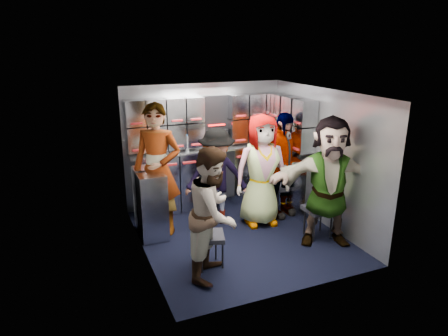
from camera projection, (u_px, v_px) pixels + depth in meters
name	position (u px, v px, depth m)	size (l,w,h in m)	color
floor	(240.00, 236.00, 5.92)	(3.00, 3.00, 0.00)	black
wall_back	(205.00, 144.00, 6.93)	(2.80, 0.04, 2.10)	#9599A2
wall_left	(141.00, 181.00, 5.10)	(0.04, 3.00, 2.10)	#9599A2
wall_right	(324.00, 158.00, 6.11)	(0.04, 3.00, 2.10)	#9599A2
ceiling	(242.00, 93.00, 5.29)	(2.80, 3.00, 0.02)	silver
cart_bank_back	(209.00, 178.00, 6.91)	(2.68, 0.38, 0.99)	#A1A5B1
cart_bank_left	(150.00, 203.00, 5.83)	(0.38, 0.76, 0.99)	#A1A5B1
counter	(209.00, 149.00, 6.75)	(2.68, 0.42, 0.03)	#B4B6BB
locker_bank_back	(207.00, 121.00, 6.66)	(2.68, 0.28, 0.82)	#A1A5B1
locker_bank_right	(292.00, 122.00, 6.54)	(0.28, 1.00, 0.82)	#A1A5B1
right_cabinet	(293.00, 181.00, 6.75)	(0.28, 1.20, 1.00)	#A1A5B1
coffee_niche	(216.00, 121.00, 6.79)	(0.46, 0.16, 0.84)	black
red_latch_strip	(213.00, 160.00, 6.62)	(2.60, 0.02, 0.03)	maroon
jump_seat_near_left	(209.00, 238.00, 5.01)	(0.46, 0.45, 0.45)	black
jump_seat_mid_left	(213.00, 196.00, 6.43)	(0.44, 0.42, 0.42)	black
jump_seat_center	(255.00, 195.00, 6.41)	(0.44, 0.42, 0.44)	black
jump_seat_mid_right	(275.00, 189.00, 6.69)	(0.43, 0.42, 0.45)	black
jump_seat_near_right	(319.00, 211.00, 5.79)	(0.39, 0.37, 0.46)	black
attendant_standing	(157.00, 170.00, 5.77)	(0.71, 0.47, 1.95)	black
attendant_arc_a	(214.00, 213.00, 4.73)	(0.79, 0.61, 1.62)	black
attendant_arc_b	(217.00, 177.00, 6.15)	(0.98, 0.56, 1.52)	black
attendant_arc_c	(261.00, 170.00, 6.10)	(0.85, 0.55, 1.74)	black
attendant_arc_d	(281.00, 165.00, 6.39)	(1.00, 0.42, 1.71)	black
attendant_arc_e	(329.00, 182.00, 5.48)	(1.69, 0.54, 1.82)	black
bottle_left	(187.00, 144.00, 6.52)	(0.06, 0.06, 0.26)	white
bottle_mid	(209.00, 143.00, 6.67)	(0.07, 0.07, 0.22)	white
bottle_right	(218.00, 141.00, 6.72)	(0.06, 0.06, 0.26)	white
cup_left	(163.00, 151.00, 6.39)	(0.07, 0.07, 0.10)	beige
cup_right	(268.00, 140.00, 7.08)	(0.09, 0.09, 0.10)	beige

